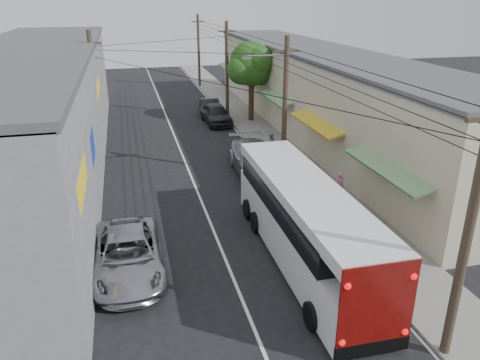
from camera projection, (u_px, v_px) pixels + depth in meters
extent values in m
plane|color=black|center=(258.00, 338.00, 14.61)|extent=(120.00, 120.00, 0.00)
cube|color=slate|center=(268.00, 141.00, 34.08)|extent=(3.00, 80.00, 0.12)
cube|color=#C2B69A|center=(318.00, 93.00, 35.80)|extent=(6.00, 40.00, 6.00)
cube|color=#4C4C51|center=(320.00, 51.00, 34.65)|extent=(6.20, 40.00, 0.30)
cube|color=#1B7419|center=(389.00, 167.00, 20.66)|extent=(1.39, 6.00, 0.46)
cube|color=#C37C17|center=(318.00, 122.00, 27.88)|extent=(1.39, 6.00, 0.46)
cube|color=#1B7419|center=(277.00, 96.00, 35.10)|extent=(1.39, 6.00, 0.46)
cube|color=#C37C17|center=(249.00, 79.00, 42.32)|extent=(1.39, 6.00, 0.46)
cube|color=#1B7419|center=(230.00, 66.00, 49.54)|extent=(1.39, 6.00, 0.46)
cube|color=gray|center=(37.00, 112.00, 27.66)|extent=(7.00, 36.00, 7.00)
cube|color=#4C4C51|center=(27.00, 50.00, 26.33)|extent=(7.20, 36.00, 0.30)
cube|color=yellow|center=(81.00, 182.00, 15.54)|extent=(0.12, 3.50, 1.00)
cube|color=#1433A5|center=(91.00, 146.00, 21.18)|extent=(0.12, 2.20, 1.40)
cube|color=yellow|center=(97.00, 87.00, 29.87)|extent=(0.12, 4.00, 0.90)
cylinder|color=#473828|center=(468.00, 236.00, 12.48)|extent=(0.28, 0.28, 8.00)
cylinder|color=#473828|center=(285.00, 110.00, 26.02)|extent=(0.28, 0.28, 8.00)
cube|color=#473828|center=(287.00, 51.00, 24.84)|extent=(1.40, 0.12, 0.12)
cylinder|color=#473828|center=(227.00, 71.00, 39.55)|extent=(0.28, 0.28, 8.00)
cube|color=#473828|center=(227.00, 31.00, 38.37)|extent=(1.40, 0.12, 0.12)
cylinder|color=#473828|center=(199.00, 51.00, 53.09)|extent=(0.28, 0.28, 8.00)
cube|color=#473828|center=(198.00, 22.00, 51.90)|extent=(1.40, 0.12, 0.12)
cylinder|color=#473828|center=(96.00, 95.00, 30.02)|extent=(0.28, 0.28, 8.00)
cube|color=#473828|center=(90.00, 43.00, 28.84)|extent=(1.40, 0.12, 0.12)
cylinder|color=#59595E|center=(267.00, 55.00, 24.66)|extent=(2.20, 0.10, 0.10)
cube|color=#59595E|center=(247.00, 58.00, 24.46)|extent=(0.50, 0.18, 0.12)
cylinder|color=#3F2B19|center=(251.00, 98.00, 38.84)|extent=(0.44, 0.44, 4.00)
sphere|color=#164412|center=(251.00, 64.00, 37.81)|extent=(3.60, 3.60, 3.60)
sphere|color=#164412|center=(261.00, 70.00, 38.79)|extent=(2.60, 2.60, 2.60)
sphere|color=#164412|center=(242.00, 70.00, 37.39)|extent=(2.40, 2.40, 2.40)
sphere|color=#164412|center=(260.00, 60.00, 36.85)|extent=(2.20, 2.20, 2.20)
sphere|color=#164412|center=(245.00, 60.00, 38.48)|extent=(2.00, 2.00, 2.00)
cube|color=white|center=(303.00, 237.00, 18.48)|extent=(2.44, 11.34, 1.79)
cube|color=black|center=(301.00, 201.00, 18.42)|extent=(2.44, 9.45, 0.94)
cube|color=white|center=(306.00, 190.00, 17.75)|extent=(2.44, 11.34, 0.47)
cube|color=#650B09|center=(377.00, 306.00, 13.05)|extent=(2.34, 0.09, 2.74)
cube|color=black|center=(372.00, 348.00, 13.59)|extent=(2.36, 0.11, 0.47)
sphere|color=red|center=(342.00, 342.00, 13.20)|extent=(0.21, 0.21, 0.21)
sphere|color=red|center=(405.00, 331.00, 13.63)|extent=(0.21, 0.21, 0.21)
sphere|color=red|center=(348.00, 286.00, 12.50)|extent=(0.21, 0.21, 0.21)
sphere|color=red|center=(414.00, 276.00, 12.93)|extent=(0.21, 0.21, 0.21)
cylinder|color=black|center=(312.00, 316.00, 14.87)|extent=(0.29, 0.95, 0.94)
cylinder|color=black|center=(379.00, 305.00, 15.38)|extent=(0.29, 0.95, 0.94)
cylinder|color=black|center=(256.00, 222.00, 21.01)|extent=(0.29, 0.95, 0.94)
cylinder|color=black|center=(305.00, 217.00, 21.52)|extent=(0.29, 0.95, 0.94)
cylinder|color=black|center=(248.00, 209.00, 22.29)|extent=(0.29, 0.95, 0.94)
cylinder|color=black|center=(295.00, 204.00, 22.80)|extent=(0.29, 0.95, 0.94)
imported|color=#B0B0B7|center=(128.00, 255.00, 17.78)|extent=(2.64, 5.62, 1.55)
imported|color=#A8A8B0|center=(256.00, 160.00, 27.61)|extent=(2.79, 6.33, 1.81)
imported|color=#26272B|center=(216.00, 114.00, 38.61)|extent=(2.19, 4.92, 1.64)
imported|color=black|center=(210.00, 108.00, 41.11)|extent=(1.73, 4.47, 1.45)
imported|color=pink|center=(339.00, 187.00, 23.63)|extent=(0.66, 0.52, 1.61)
imported|color=#90AFD1|center=(270.00, 144.00, 30.54)|extent=(0.82, 0.67, 1.58)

